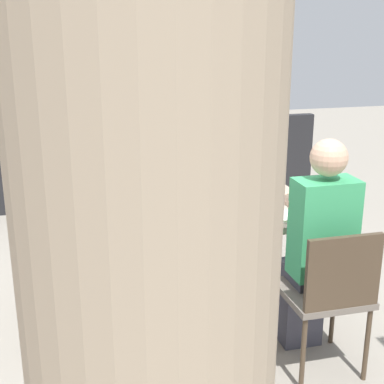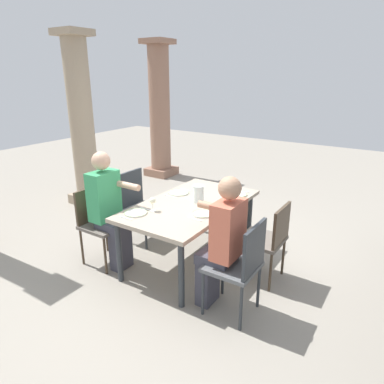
{
  "view_description": "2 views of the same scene",
  "coord_description": "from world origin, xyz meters",
  "px_view_note": "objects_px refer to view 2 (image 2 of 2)",
  "views": [
    {
      "loc": [
        0.83,
        3.3,
        1.92
      ],
      "look_at": [
        -0.02,
        -0.03,
        0.84
      ],
      "focal_mm": 51.35,
      "sensor_mm": 36.0,
      "label": 1
    },
    {
      "loc": [
        -3.04,
        -2.01,
        2.12
      ],
      "look_at": [
        0.0,
        -0.02,
        0.87
      ],
      "focal_mm": 32.52,
      "sensor_mm": 36.0,
      "label": 2
    }
  ],
  "objects_px": {
    "plate_2": "(178,193)",
    "chair_mid_south": "(269,237)",
    "diner_man_white": "(109,207)",
    "plate_3": "(237,194)",
    "wine_glass_0": "(153,201)",
    "dining_table": "(191,209)",
    "diner_woman_green": "(222,240)",
    "chair_mid_north": "(138,202)",
    "stone_column_centre": "(82,123)",
    "chair_west_south": "(241,263)",
    "stone_column_far": "(160,112)",
    "plate_0": "(136,213)",
    "plate_1": "(202,214)",
    "chair_west_north": "(99,220)",
    "water_pitcher": "(198,195)"
  },
  "relations": [
    {
      "from": "plate_2",
      "to": "chair_mid_south",
      "type": "bearing_deg",
      "value": -93.66
    },
    {
      "from": "diner_man_white",
      "to": "plate_3",
      "type": "bearing_deg",
      "value": -43.26
    },
    {
      "from": "chair_mid_south",
      "to": "wine_glass_0",
      "type": "relative_size",
      "value": 5.72
    },
    {
      "from": "dining_table",
      "to": "diner_woman_green",
      "type": "distance_m",
      "value": 0.89
    },
    {
      "from": "chair_mid_north",
      "to": "plate_2",
      "type": "bearing_deg",
      "value": -82.62
    },
    {
      "from": "stone_column_centre",
      "to": "plate_2",
      "type": "height_order",
      "value": "stone_column_centre"
    },
    {
      "from": "diner_woman_green",
      "to": "diner_man_white",
      "type": "bearing_deg",
      "value": 90.0
    },
    {
      "from": "wine_glass_0",
      "to": "stone_column_centre",
      "type": "bearing_deg",
      "value": 64.63
    },
    {
      "from": "dining_table",
      "to": "chair_west_south",
      "type": "height_order",
      "value": "chair_west_south"
    },
    {
      "from": "dining_table",
      "to": "diner_man_white",
      "type": "distance_m",
      "value": 0.91
    },
    {
      "from": "dining_table",
      "to": "stone_column_far",
      "type": "distance_m",
      "value": 3.81
    },
    {
      "from": "stone_column_centre",
      "to": "plate_0",
      "type": "height_order",
      "value": "stone_column_centre"
    },
    {
      "from": "dining_table",
      "to": "chair_mid_south",
      "type": "distance_m",
      "value": 0.92
    },
    {
      "from": "diner_man_white",
      "to": "plate_1",
      "type": "bearing_deg",
      "value": -71.02
    },
    {
      "from": "wine_glass_0",
      "to": "plate_3",
      "type": "relative_size",
      "value": 0.63
    },
    {
      "from": "plate_0",
      "to": "stone_column_centre",
      "type": "bearing_deg",
      "value": 60.54
    },
    {
      "from": "chair_mid_north",
      "to": "stone_column_centre",
      "type": "bearing_deg",
      "value": 70.66
    },
    {
      "from": "plate_0",
      "to": "chair_west_north",
      "type": "bearing_deg",
      "value": 88.86
    },
    {
      "from": "chair_west_south",
      "to": "wine_glass_0",
      "type": "bearing_deg",
      "value": 82.47
    },
    {
      "from": "chair_west_south",
      "to": "stone_column_far",
      "type": "height_order",
      "value": "stone_column_far"
    },
    {
      "from": "diner_woman_green",
      "to": "diner_man_white",
      "type": "distance_m",
      "value": 1.41
    },
    {
      "from": "chair_mid_south",
      "to": "plate_0",
      "type": "xyz_separation_m",
      "value": [
        -0.69,
        1.2,
        0.24
      ]
    },
    {
      "from": "diner_woman_green",
      "to": "plate_2",
      "type": "distance_m",
      "value": 1.26
    },
    {
      "from": "plate_1",
      "to": "plate_2",
      "type": "bearing_deg",
      "value": 55.39
    },
    {
      "from": "stone_column_centre",
      "to": "wine_glass_0",
      "type": "relative_size",
      "value": 18.17
    },
    {
      "from": "chair_mid_south",
      "to": "chair_west_north",
      "type": "bearing_deg",
      "value": 110.85
    },
    {
      "from": "dining_table",
      "to": "diner_woman_green",
      "type": "relative_size",
      "value": 1.28
    },
    {
      "from": "plate_2",
      "to": "stone_column_centre",
      "type": "bearing_deg",
      "value": 77.32
    },
    {
      "from": "stone_column_centre",
      "to": "diner_woman_green",
      "type": "bearing_deg",
      "value": -111.13
    },
    {
      "from": "chair_mid_north",
      "to": "diner_man_white",
      "type": "bearing_deg",
      "value": -164.61
    },
    {
      "from": "chair_west_north",
      "to": "water_pitcher",
      "type": "bearing_deg",
      "value": -56.15
    },
    {
      "from": "dining_table",
      "to": "diner_man_white",
      "type": "xyz_separation_m",
      "value": [
        -0.55,
        0.71,
        0.05
      ]
    },
    {
      "from": "water_pitcher",
      "to": "plate_2",
      "type": "bearing_deg",
      "value": 71.55
    },
    {
      "from": "chair_mid_south",
      "to": "plate_0",
      "type": "height_order",
      "value": "chair_mid_south"
    },
    {
      "from": "plate_0",
      "to": "wine_glass_0",
      "type": "bearing_deg",
      "value": -32.38
    },
    {
      "from": "diner_woman_green",
      "to": "plate_1",
      "type": "relative_size",
      "value": 6.0
    },
    {
      "from": "chair_mid_south",
      "to": "diner_man_white",
      "type": "distance_m",
      "value": 1.76
    },
    {
      "from": "wine_glass_0",
      "to": "plate_2",
      "type": "relative_size",
      "value": 0.59
    },
    {
      "from": "diner_woman_green",
      "to": "plate_0",
      "type": "distance_m",
      "value": 1.01
    },
    {
      "from": "diner_woman_green",
      "to": "plate_2",
      "type": "height_order",
      "value": "diner_woman_green"
    },
    {
      "from": "chair_mid_south",
      "to": "stone_column_far",
      "type": "height_order",
      "value": "stone_column_far"
    },
    {
      "from": "diner_woman_green",
      "to": "stone_column_far",
      "type": "height_order",
      "value": "stone_column_far"
    },
    {
      "from": "stone_column_far",
      "to": "chair_mid_north",
      "type": "bearing_deg",
      "value": -147.39
    },
    {
      "from": "diner_woman_green",
      "to": "water_pitcher",
      "type": "bearing_deg",
      "value": 45.51
    },
    {
      "from": "stone_column_centre",
      "to": "stone_column_far",
      "type": "xyz_separation_m",
      "value": [
        2.02,
        -0.0,
        0.0
      ]
    },
    {
      "from": "diner_woman_green",
      "to": "plate_0",
      "type": "relative_size",
      "value": 5.52
    },
    {
      "from": "dining_table",
      "to": "chair_mid_north",
      "type": "relative_size",
      "value": 1.82
    },
    {
      "from": "chair_west_south",
      "to": "chair_mid_south",
      "type": "distance_m",
      "value": 0.68
    },
    {
      "from": "dining_table",
      "to": "water_pitcher",
      "type": "height_order",
      "value": "water_pitcher"
    },
    {
      "from": "chair_west_south",
      "to": "water_pitcher",
      "type": "height_order",
      "value": "water_pitcher"
    }
  ]
}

